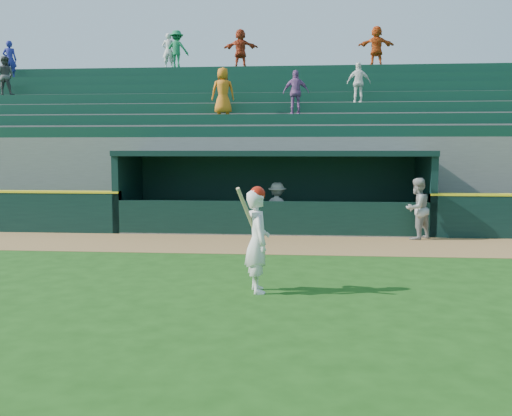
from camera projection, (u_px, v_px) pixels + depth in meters
The scene contains 7 objects.
ground at pixel (248, 289), 10.16m from camera, with size 120.00×120.00×0.00m, color #194411.
warning_track at pixel (267, 244), 15.02m from camera, with size 40.00×3.00×0.01m, color olive.
dugout_player_front at pixel (417, 209), 15.81m from camera, with size 0.83×0.65×1.71m, color #969691.
dugout_player_inside at pixel (277, 208), 17.12m from camera, with size 0.98×0.56×1.51m, color gray.
dugout at pixel (274, 186), 17.96m from camera, with size 9.40×2.80×2.46m.
stands at pixel (280, 152), 22.39m from camera, with size 34.50×6.25×7.57m.
batter_at_plate at pixel (257, 239), 9.91m from camera, with size 0.62×0.82×1.87m.
Camera 1 is at (1.02, -9.91, 2.47)m, focal length 40.00 mm.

